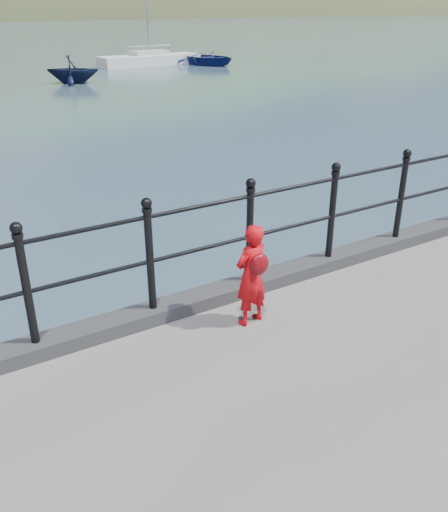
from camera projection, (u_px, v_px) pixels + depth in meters
ground at (199, 371)px, 6.51m from camera, size 600.00×600.00×0.00m
kerb at (203, 298)px, 5.94m from camera, size 60.00×0.30×0.15m
railing at (202, 235)px, 5.62m from camera, size 18.11×0.11×1.20m
child at (251, 275)px, 5.41m from camera, size 0.43×0.35×1.08m
launch_blue at (208, 58)px, 39.04m from camera, size 4.41×5.30×0.95m
launch_navy at (72, 69)px, 29.75m from camera, size 3.71×3.59×1.49m
sailboat_near at (149, 60)px, 38.86m from camera, size 7.49×2.44×10.00m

